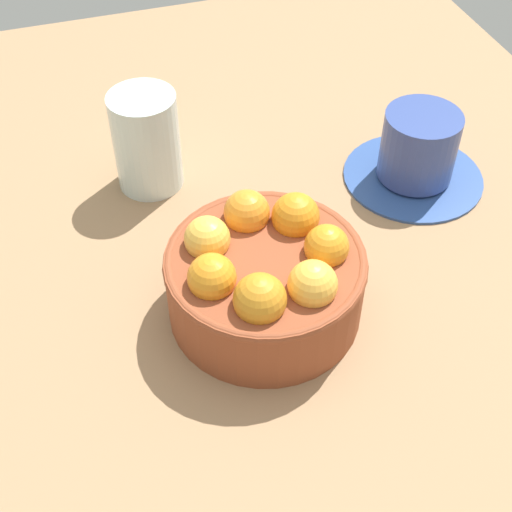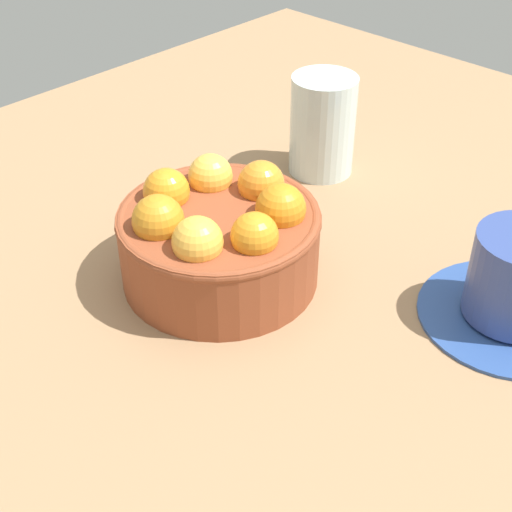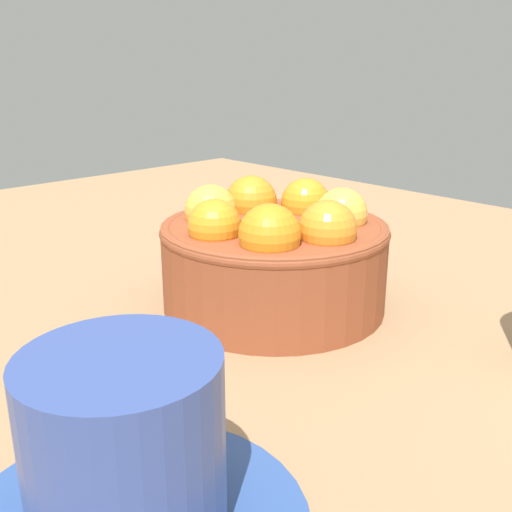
# 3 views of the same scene
# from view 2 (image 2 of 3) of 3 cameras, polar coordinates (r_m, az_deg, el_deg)

# --- Properties ---
(ground_plane) EXTENTS (1.17, 0.89, 0.04)m
(ground_plane) POSITION_cam_2_polar(r_m,az_deg,el_deg) (0.66, -2.69, -3.08)
(ground_plane) COLOR #997551
(terracotta_bowl) EXTENTS (0.17, 0.17, 0.09)m
(terracotta_bowl) POSITION_cam_2_polar(r_m,az_deg,el_deg) (0.62, -2.87, 1.54)
(terracotta_bowl) COLOR brown
(terracotta_bowl) RESTS_ON ground_plane
(water_glass) EXTENTS (0.07, 0.07, 0.11)m
(water_glass) POSITION_cam_2_polar(r_m,az_deg,el_deg) (0.78, 5.18, 10.06)
(water_glass) COLOR silver
(water_glass) RESTS_ON ground_plane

